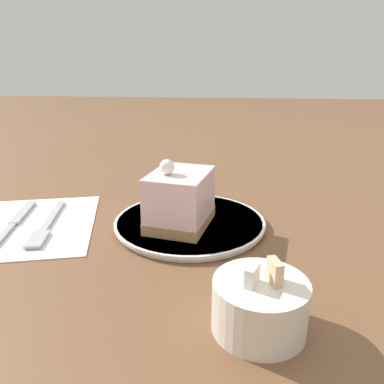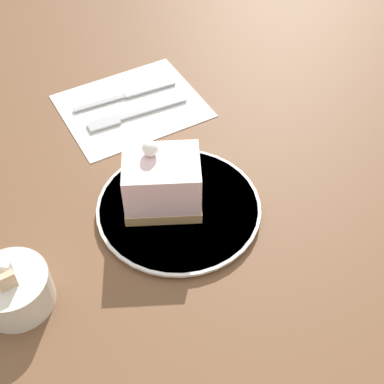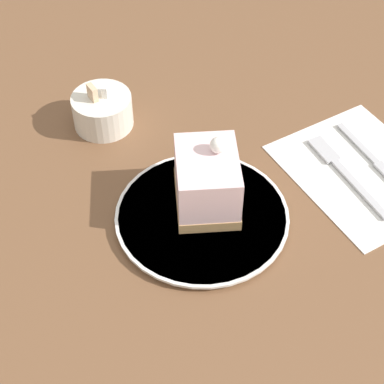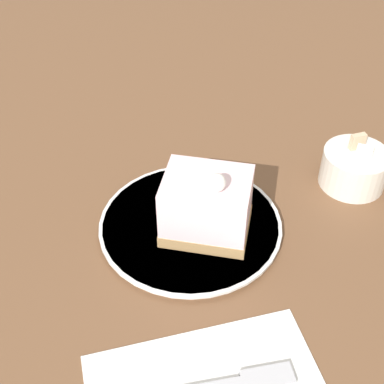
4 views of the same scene
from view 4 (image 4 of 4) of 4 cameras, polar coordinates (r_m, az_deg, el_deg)
The scene contains 4 objects.
ground_plane at distance 0.66m, azimuth 0.28°, elevation -3.95°, with size 4.00×4.00×0.00m, color brown.
plate at distance 0.66m, azimuth -0.17°, elevation -3.70°, with size 0.22×0.22×0.01m.
cake_slice at distance 0.62m, azimuth 1.57°, elevation -1.49°, with size 0.10×0.11×0.10m.
sugar_bowl at distance 0.74m, azimuth 16.91°, elevation 2.47°, with size 0.09×0.09×0.07m.
Camera 4 is at (0.46, -0.01, 0.47)m, focal length 50.00 mm.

